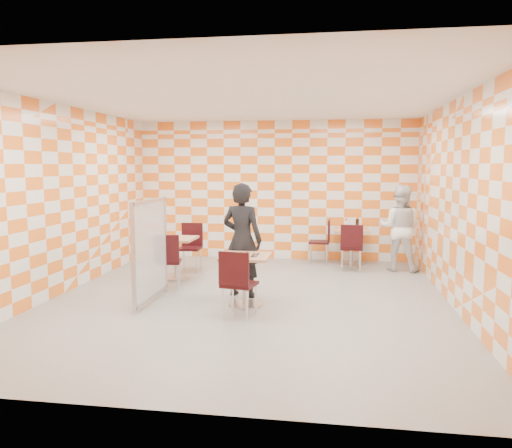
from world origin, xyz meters
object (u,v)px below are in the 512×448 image
(chair_empty_near, at_px, (167,257))
(man_white, at_px, (400,228))
(soda_bottle, at_px, (357,224))
(chair_main_front, at_px, (237,279))
(main_table, at_px, (245,271))
(chair_empty_far, at_px, (191,243))
(second_table, at_px, (351,241))
(sport_bottle, at_px, (346,224))
(chair_second_front, at_px, (351,244))
(empty_table, at_px, (176,251))
(partition, at_px, (150,250))
(man_dark, at_px, (242,240))
(chair_second_side, at_px, (324,238))

(chair_empty_near, bearing_deg, man_white, 28.40)
(soda_bottle, bearing_deg, chair_main_front, -113.60)
(main_table, xyz_separation_m, chair_empty_far, (-1.47, 2.27, 0.04))
(second_table, height_order, sport_bottle, sport_bottle)
(chair_second_front, relative_size, man_white, 0.55)
(sport_bottle, bearing_deg, chair_main_front, -110.53)
(empty_table, height_order, partition, partition)
(chair_empty_far, bearing_deg, man_dark, -52.42)
(main_table, height_order, second_table, same)
(chair_main_front, height_order, man_white, man_white)
(main_table, xyz_separation_m, chair_second_side, (1.07, 3.38, 0.04))
(empty_table, distance_m, man_white, 4.31)
(main_table, height_order, soda_bottle, soda_bottle)
(main_table, relative_size, chair_second_side, 0.81)
(chair_main_front, relative_size, man_white, 0.55)
(chair_main_front, xyz_separation_m, chair_second_side, (1.07, 4.03, 0.00))
(main_table, bearing_deg, empty_table, 135.09)
(chair_second_side, bearing_deg, sport_bottle, 5.45)
(empty_table, relative_size, chair_empty_near, 0.81)
(main_table, relative_size, chair_empty_near, 0.81)
(chair_second_front, xyz_separation_m, chair_second_side, (-0.54, 0.76, 0.00))
(main_table, height_order, man_dark, man_dark)
(second_table, bearing_deg, main_table, -116.42)
(chair_second_front, relative_size, soda_bottle, 4.02)
(chair_empty_far, bearing_deg, chair_second_front, 6.42)
(chair_empty_far, bearing_deg, chair_empty_near, -88.67)
(chair_empty_near, bearing_deg, chair_main_front, -44.20)
(chair_second_front, relative_size, man_dark, 0.52)
(sport_bottle, relative_size, soda_bottle, 0.87)
(man_dark, bearing_deg, chair_second_side, -99.09)
(chair_empty_near, bearing_deg, sport_bottle, 42.04)
(second_table, height_order, chair_second_front, chair_second_front)
(man_white, height_order, sport_bottle, man_white)
(main_table, relative_size, partition, 0.48)
(partition, xyz_separation_m, sport_bottle, (2.96, 3.44, 0.05))
(sport_bottle, bearing_deg, empty_table, -148.59)
(chair_main_front, bearing_deg, soda_bottle, 66.40)
(chair_second_side, xyz_separation_m, sport_bottle, (0.46, 0.04, 0.29))
(main_table, distance_m, sport_bottle, 3.76)
(chair_second_front, height_order, soda_bottle, soda_bottle)
(main_table, distance_m, chair_empty_near, 1.62)
(chair_empty_far, bearing_deg, partition, -88.93)
(main_table, relative_size, chair_main_front, 0.81)
(partition, bearing_deg, chair_main_front, -23.92)
(second_table, xyz_separation_m, empty_table, (-3.18, -1.75, 0.00))
(chair_empty_near, height_order, partition, partition)
(chair_empty_near, distance_m, chair_empty_far, 1.52)
(partition, height_order, man_white, man_white)
(chair_empty_near, height_order, man_dark, man_dark)
(chair_main_front, height_order, partition, partition)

